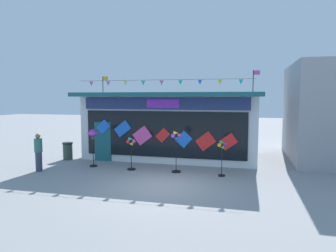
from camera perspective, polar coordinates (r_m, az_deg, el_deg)
name	(u,v)px	position (r m, az deg, el deg)	size (l,w,h in m)	color
ground_plane	(163,186)	(11.62, -1.01, -10.96)	(80.00, 80.00, 0.00)	gray
kite_shop_building	(173,124)	(16.94, 0.93, 0.30)	(9.30, 5.06, 4.63)	silver
wind_spinner_far_left	(93,137)	(14.85, -13.73, -2.03)	(0.37, 0.37, 1.77)	black
wind_spinner_left	(131,151)	(13.92, -6.87, -4.57)	(0.38, 0.37, 1.49)	black
wind_spinner_center_left	(176,147)	(13.35, 1.49, -3.93)	(0.41, 0.40, 1.82)	black
wind_spinner_center_right	(222,153)	(12.88, 9.95, -4.90)	(0.36, 0.28, 1.50)	black
person_mid_plaza	(38,152)	(14.74, -22.85, -4.47)	(0.34, 0.34, 1.68)	#333D56
trash_bin	(68,151)	(17.03, -18.06, -4.40)	(0.52, 0.52, 0.90)	#2D4238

